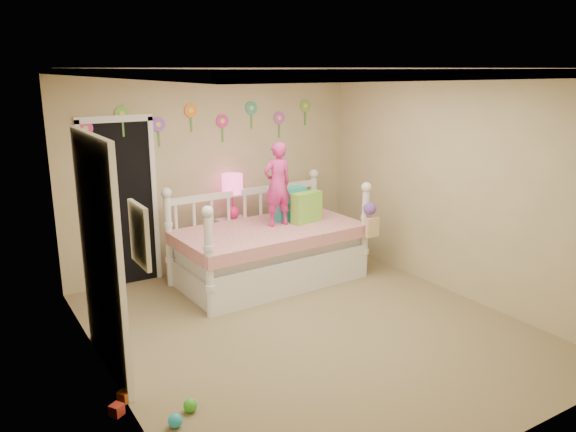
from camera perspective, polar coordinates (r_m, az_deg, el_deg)
floor at (r=5.93m, az=2.28°, el=-11.27°), size 4.00×4.50×0.01m
ceiling at (r=5.32m, az=2.57°, el=14.73°), size 4.00×4.50×0.01m
back_wall at (r=7.41m, az=-7.42°, el=4.55°), size 4.00×0.01×2.60m
left_wall at (r=4.70m, az=-18.24°, el=-2.10°), size 0.01×4.50×2.60m
right_wall at (r=6.79m, az=16.56°, el=3.10°), size 0.01×4.50×2.60m
crown_molding at (r=5.32m, az=2.57°, el=14.41°), size 4.00×4.50×0.06m
daybed at (r=6.96m, az=-1.94°, el=-1.70°), size 2.36×1.34×1.25m
pillow_turquoise at (r=7.24m, az=0.24°, el=1.26°), size 0.43×0.18×0.42m
pillow_lime at (r=7.12m, az=1.90°, el=0.89°), size 0.43×0.22×0.39m
child at (r=6.91m, az=-1.09°, el=3.23°), size 0.38×0.25×1.04m
nightstand at (r=7.55m, az=-5.51°, el=-2.74°), size 0.45×0.37×0.67m
table_lamp at (r=7.36m, az=-5.65°, el=2.70°), size 0.27×0.27×0.60m
closet_doorway at (r=7.04m, az=-16.58°, el=1.30°), size 0.90×0.04×2.07m
flower_decals at (r=7.28m, az=-8.20°, el=9.42°), size 3.40×0.02×0.50m
mirror_closet at (r=5.06m, az=-18.40°, el=-3.89°), size 0.07×1.30×2.10m
wall_picture at (r=3.80m, az=-14.80°, el=-1.85°), size 0.05×0.34×0.42m
hanging_bag at (r=7.05m, az=8.33°, el=-0.49°), size 0.20×0.16×0.36m
toy_scatter at (r=4.87m, az=-12.68°, el=-17.21°), size 1.22×1.50×0.11m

